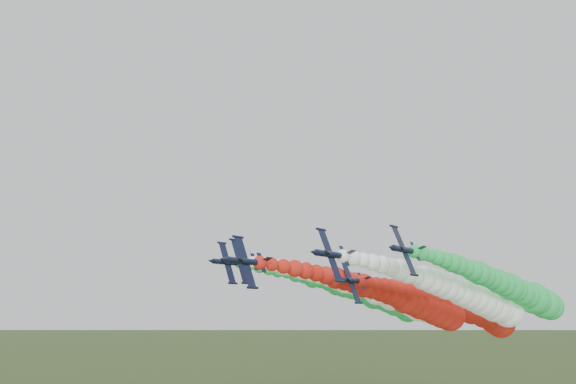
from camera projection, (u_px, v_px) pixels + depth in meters
name	position (u px, v px, depth m)	size (l,w,h in m)	color
jet_lead	(412.00, 302.00, 124.71)	(10.72, 76.51, 16.74)	black
jet_inner_left	(387.00, 296.00, 138.44)	(10.47, 76.26, 16.49)	black
jet_inner_right	(471.00, 297.00, 121.53)	(10.65, 76.44, 16.67)	black
jet_outer_left	(370.00, 296.00, 146.30)	(10.83, 76.61, 16.84)	black
jet_outer_right	(518.00, 292.00, 126.64)	(10.31, 76.09, 16.32)	black
jet_trail	(469.00, 311.00, 140.43)	(11.04, 76.83, 17.06)	black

